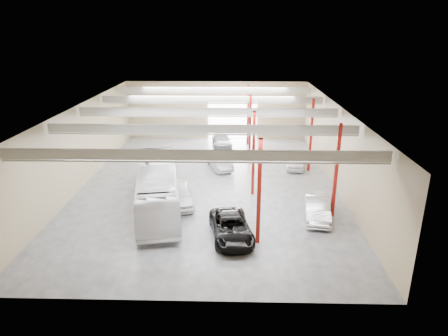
{
  "coord_description": "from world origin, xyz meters",
  "views": [
    {
      "loc": [
        2.23,
        -32.87,
        13.19
      ],
      "look_at": [
        1.41,
        -1.81,
        2.2
      ],
      "focal_mm": 32.0,
      "sensor_mm": 36.0,
      "label": 1
    }
  ],
  "objects_px": {
    "coach_bus": "(158,187)",
    "car_right_near": "(317,208)",
    "car_row_a": "(180,195)",
    "car_row_c": "(222,140)",
    "car_row_b": "(219,160)",
    "car_right_far": "(295,160)",
    "black_sedan": "(231,227)"
  },
  "relations": [
    {
      "from": "car_row_a",
      "to": "car_right_near",
      "type": "height_order",
      "value": "car_row_a"
    },
    {
      "from": "car_right_near",
      "to": "car_right_far",
      "type": "height_order",
      "value": "car_right_near"
    },
    {
      "from": "car_right_far",
      "to": "car_row_a",
      "type": "bearing_deg",
      "value": -131.25
    },
    {
      "from": "car_right_near",
      "to": "car_right_far",
      "type": "xyz_separation_m",
      "value": [
        0.0,
        11.15,
        -0.07
      ]
    },
    {
      "from": "car_row_c",
      "to": "car_right_near",
      "type": "bearing_deg",
      "value": -73.82
    },
    {
      "from": "car_row_c",
      "to": "car_right_far",
      "type": "relative_size",
      "value": 1.2
    },
    {
      "from": "car_right_near",
      "to": "car_row_a",
      "type": "bearing_deg",
      "value": 175.53
    },
    {
      "from": "black_sedan",
      "to": "car_right_far",
      "type": "relative_size",
      "value": 1.25
    },
    {
      "from": "coach_bus",
      "to": "car_row_b",
      "type": "xyz_separation_m",
      "value": [
        4.3,
        9.44,
        -0.94
      ]
    },
    {
      "from": "coach_bus",
      "to": "car_row_a",
      "type": "relative_size",
      "value": 2.54
    },
    {
      "from": "coach_bus",
      "to": "car_row_c",
      "type": "height_order",
      "value": "coach_bus"
    },
    {
      "from": "car_row_b",
      "to": "car_right_near",
      "type": "xyz_separation_m",
      "value": [
        7.56,
        -10.83,
        0.03
      ]
    },
    {
      "from": "car_row_a",
      "to": "car_row_b",
      "type": "relative_size",
      "value": 1.03
    },
    {
      "from": "black_sedan",
      "to": "car_right_far",
      "type": "distance_m",
      "value": 15.56
    },
    {
      "from": "car_row_b",
      "to": "car_right_far",
      "type": "height_order",
      "value": "car_row_b"
    },
    {
      "from": "car_row_b",
      "to": "coach_bus",
      "type": "bearing_deg",
      "value": -133.84
    },
    {
      "from": "black_sedan",
      "to": "car_right_far",
      "type": "bearing_deg",
      "value": 57.04
    },
    {
      "from": "coach_bus",
      "to": "car_right_near",
      "type": "xyz_separation_m",
      "value": [
        11.86,
        -1.38,
        -0.91
      ]
    },
    {
      "from": "black_sedan",
      "to": "car_row_a",
      "type": "xyz_separation_m",
      "value": [
        -4.08,
        5.2,
        0.07
      ]
    },
    {
      "from": "car_row_c",
      "to": "car_right_near",
      "type": "relative_size",
      "value": 1.06
    },
    {
      "from": "car_right_near",
      "to": "car_right_far",
      "type": "relative_size",
      "value": 1.13
    },
    {
      "from": "car_row_a",
      "to": "car_right_far",
      "type": "height_order",
      "value": "car_row_a"
    },
    {
      "from": "black_sedan",
      "to": "car_row_c",
      "type": "distance_m",
      "value": 21.49
    },
    {
      "from": "black_sedan",
      "to": "car_row_a",
      "type": "relative_size",
      "value": 1.12
    },
    {
      "from": "car_row_c",
      "to": "car_right_far",
      "type": "height_order",
      "value": "car_row_c"
    },
    {
      "from": "car_right_near",
      "to": "car_row_c",
      "type": "bearing_deg",
      "value": 119.29
    },
    {
      "from": "car_row_c",
      "to": "car_row_b",
      "type": "bearing_deg",
      "value": -96.42
    },
    {
      "from": "coach_bus",
      "to": "black_sedan",
      "type": "relative_size",
      "value": 2.27
    },
    {
      "from": "coach_bus",
      "to": "black_sedan",
      "type": "bearing_deg",
      "value": -49.19
    },
    {
      "from": "car_row_a",
      "to": "car_right_near",
      "type": "distance_m",
      "value": 10.51
    },
    {
      "from": "car_right_far",
      "to": "car_row_c",
      "type": "bearing_deg",
      "value": 143.74
    },
    {
      "from": "car_row_a",
      "to": "car_right_near",
      "type": "relative_size",
      "value": 0.99
    }
  ]
}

